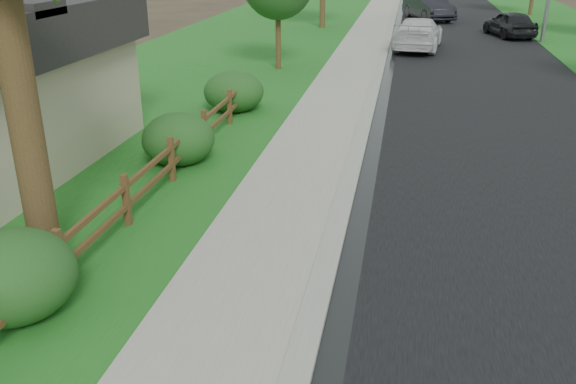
# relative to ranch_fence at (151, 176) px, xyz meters

# --- Properties ---
(road) EXTENTS (8.00, 90.00, 0.02)m
(road) POSITION_rel_ranch_fence_xyz_m (8.20, 28.60, -0.61)
(road) COLOR black
(road) RESTS_ON ground
(curb) EXTENTS (0.40, 90.00, 0.12)m
(curb) POSITION_rel_ranch_fence_xyz_m (4.00, 28.60, -0.56)
(curb) COLOR gray
(curb) RESTS_ON ground
(wet_gutter) EXTENTS (0.50, 90.00, 0.00)m
(wet_gutter) POSITION_rel_ranch_fence_xyz_m (4.35, 28.60, -0.60)
(wet_gutter) COLOR black
(wet_gutter) RESTS_ON road
(sidewalk) EXTENTS (2.20, 90.00, 0.10)m
(sidewalk) POSITION_rel_ranch_fence_xyz_m (2.70, 28.60, -0.57)
(sidewalk) COLOR gray
(sidewalk) RESTS_ON ground
(grass_strip) EXTENTS (1.60, 90.00, 0.06)m
(grass_strip) POSITION_rel_ranch_fence_xyz_m (0.80, 28.60, -0.59)
(grass_strip) COLOR #1A5B1C
(grass_strip) RESTS_ON ground
(lawn_near) EXTENTS (9.00, 90.00, 0.04)m
(lawn_near) POSITION_rel_ranch_fence_xyz_m (-4.40, 28.60, -0.60)
(lawn_near) COLOR #1A5B1C
(lawn_near) RESTS_ON ground
(ranch_fence) EXTENTS (0.12, 16.92, 1.10)m
(ranch_fence) POSITION_rel_ranch_fence_xyz_m (0.00, 0.00, 0.00)
(ranch_fence) COLOR #55361C
(ranch_fence) RESTS_ON ground
(white_suv) EXTENTS (2.75, 5.61, 1.57)m
(white_suv) POSITION_rel_ranch_fence_xyz_m (5.60, 21.03, 0.19)
(white_suv) COLOR silver
(white_suv) RESTS_ON road
(dark_car_mid) EXTENTS (2.85, 4.61, 1.47)m
(dark_car_mid) POSITION_rel_ranch_fence_xyz_m (10.80, 26.47, 0.14)
(dark_car_mid) COLOR black
(dark_car_mid) RESTS_ON road
(dark_car_far) EXTENTS (3.74, 5.70, 1.77)m
(dark_car_far) POSITION_rel_ranch_fence_xyz_m (6.38, 33.78, 0.29)
(dark_car_far) COLOR black
(dark_car_far) RESTS_ON road
(boulder) EXTENTS (0.95, 0.72, 0.62)m
(boulder) POSITION_rel_ranch_fence_xyz_m (-0.30, 3.32, -0.31)
(boulder) COLOR brown
(boulder) RESTS_ON ground
(shrub_a) EXTENTS (2.04, 2.04, 1.35)m
(shrub_a) POSITION_rel_ranch_fence_xyz_m (-0.30, -4.35, 0.06)
(shrub_a) COLOR #1F4F1C
(shrub_a) RESTS_ON ground
(shrub_c) EXTENTS (2.29, 2.29, 1.29)m
(shrub_c) POSITION_rel_ranch_fence_xyz_m (-0.30, 2.46, 0.03)
(shrub_c) COLOR #1F4F1C
(shrub_c) RESTS_ON ground
(shrub_d) EXTENTS (2.04, 2.04, 1.32)m
(shrub_d) POSITION_rel_ranch_fence_xyz_m (-0.30, 7.56, 0.04)
(shrub_d) COLOR #1F4F1C
(shrub_d) RESTS_ON ground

